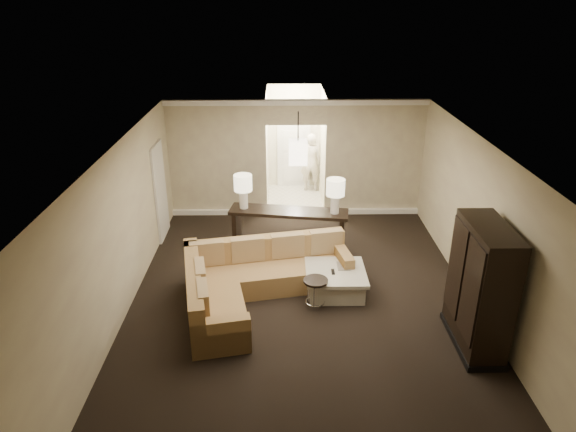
{
  "coord_description": "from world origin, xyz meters",
  "views": [
    {
      "loc": [
        -0.37,
        -7.6,
        5.05
      ],
      "look_at": [
        -0.23,
        1.2,
        1.16
      ],
      "focal_mm": 32.0,
      "sensor_mm": 36.0,
      "label": 1
    }
  ],
  "objects_px": {
    "armoire": "(480,290)",
    "console_table": "(289,227)",
    "person": "(311,159)",
    "sectional_sofa": "(253,280)",
    "coffee_table": "(335,281)",
    "drink_table": "(316,287)"
  },
  "relations": [
    {
      "from": "sectional_sofa",
      "to": "armoire",
      "type": "height_order",
      "value": "armoire"
    },
    {
      "from": "coffee_table",
      "to": "person",
      "type": "height_order",
      "value": "person"
    },
    {
      "from": "console_table",
      "to": "person",
      "type": "bearing_deg",
      "value": 88.62
    },
    {
      "from": "coffee_table",
      "to": "armoire",
      "type": "height_order",
      "value": "armoire"
    },
    {
      "from": "sectional_sofa",
      "to": "drink_table",
      "type": "bearing_deg",
      "value": -25.46
    },
    {
      "from": "console_table",
      "to": "sectional_sofa",
      "type": "bearing_deg",
      "value": -101.55
    },
    {
      "from": "coffee_table",
      "to": "console_table",
      "type": "bearing_deg",
      "value": 117.2
    },
    {
      "from": "coffee_table",
      "to": "drink_table",
      "type": "bearing_deg",
      "value": -129.64
    },
    {
      "from": "sectional_sofa",
      "to": "coffee_table",
      "type": "relative_size",
      "value": 2.9
    },
    {
      "from": "coffee_table",
      "to": "armoire",
      "type": "relative_size",
      "value": 0.54
    },
    {
      "from": "sectional_sofa",
      "to": "armoire",
      "type": "xyz_separation_m",
      "value": [
        3.46,
        -1.33,
        0.6
      ]
    },
    {
      "from": "person",
      "to": "sectional_sofa",
      "type": "bearing_deg",
      "value": 81.97
    },
    {
      "from": "drink_table",
      "to": "person",
      "type": "relative_size",
      "value": 0.3
    },
    {
      "from": "sectional_sofa",
      "to": "console_table",
      "type": "xyz_separation_m",
      "value": [
        0.67,
        1.79,
        0.2
      ]
    },
    {
      "from": "coffee_table",
      "to": "console_table",
      "type": "xyz_separation_m",
      "value": [
        -0.82,
        1.59,
        0.33
      ]
    },
    {
      "from": "sectional_sofa",
      "to": "coffee_table",
      "type": "distance_m",
      "value": 1.5
    },
    {
      "from": "armoire",
      "to": "sectional_sofa",
      "type": "bearing_deg",
      "value": 159.05
    },
    {
      "from": "armoire",
      "to": "console_table",
      "type": "bearing_deg",
      "value": 131.93
    },
    {
      "from": "armoire",
      "to": "person",
      "type": "relative_size",
      "value": 1.14
    },
    {
      "from": "armoire",
      "to": "drink_table",
      "type": "bearing_deg",
      "value": 156.16
    },
    {
      "from": "sectional_sofa",
      "to": "console_table",
      "type": "height_order",
      "value": "console_table"
    },
    {
      "from": "console_table",
      "to": "armoire",
      "type": "distance_m",
      "value": 4.2
    }
  ]
}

